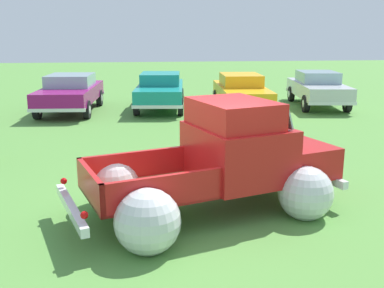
# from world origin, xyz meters

# --- Properties ---
(ground_plane) EXTENTS (80.00, 80.00, 0.00)m
(ground_plane) POSITION_xyz_m (0.00, 0.00, 0.00)
(ground_plane) COLOR #548C3D
(vintage_pickup_truck) EXTENTS (4.99, 3.80, 1.96)m
(vintage_pickup_truck) POSITION_xyz_m (0.37, 0.12, 0.76)
(vintage_pickup_truck) COLOR black
(vintage_pickup_truck) RESTS_ON ground
(show_car_0) EXTENTS (2.26, 4.76, 1.43)m
(show_car_0) POSITION_xyz_m (-3.67, 10.63, 0.79)
(show_car_0) COLOR black
(show_car_0) RESTS_ON ground
(show_car_1) EXTENTS (2.27, 4.67, 1.43)m
(show_car_1) POSITION_xyz_m (-0.19, 10.87, 0.78)
(show_car_1) COLOR black
(show_car_1) RESTS_ON ground
(show_car_2) EXTENTS (2.04, 4.74, 1.43)m
(show_car_2) POSITION_xyz_m (2.92, 10.02, 0.78)
(show_car_2) COLOR black
(show_car_2) RESTS_ON ground
(show_car_3) EXTENTS (2.34, 4.60, 1.43)m
(show_car_3) POSITION_xyz_m (6.34, 10.80, 0.78)
(show_car_3) COLOR black
(show_car_3) RESTS_ON ground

